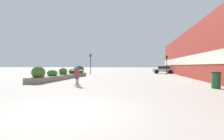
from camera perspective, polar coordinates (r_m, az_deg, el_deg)
The scene contains 9 objects.
ground_plane at distance 5.98m, azimuth -14.38°, elevation -13.29°, with size 300.00×300.00×0.00m, color #ADA89E.
building_wall_right at distance 22.10m, azimuth 25.85°, elevation 5.28°, with size 0.67×46.74×6.13m.
planter_box at distance 21.14m, azimuth -15.05°, elevation -1.32°, with size 1.44×12.46×1.53m.
skateboard at distance 13.48m, azimuth -11.28°, elevation -4.75°, with size 0.39×0.61×0.10m.
skateboarder at distance 13.41m, azimuth -11.29°, elevation -1.06°, with size 1.23×0.56×1.39m.
trash_bin at distance 13.51m, azimuth 30.84°, elevation -2.87°, with size 0.57×0.57×1.09m.
car_leftmost at distance 35.62m, azimuth 16.34°, elevation 0.16°, with size 3.98×1.93×1.41m.
traffic_light_left at distance 30.26m, azimuth -7.05°, elevation 3.06°, with size 0.28×0.30×3.50m.
traffic_light_right at distance 29.88m, azimuth 17.44°, elevation 2.64°, with size 0.28×0.30×3.17m.
Camera 1 is at (2.33, -5.29, 1.51)m, focal length 28.00 mm.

